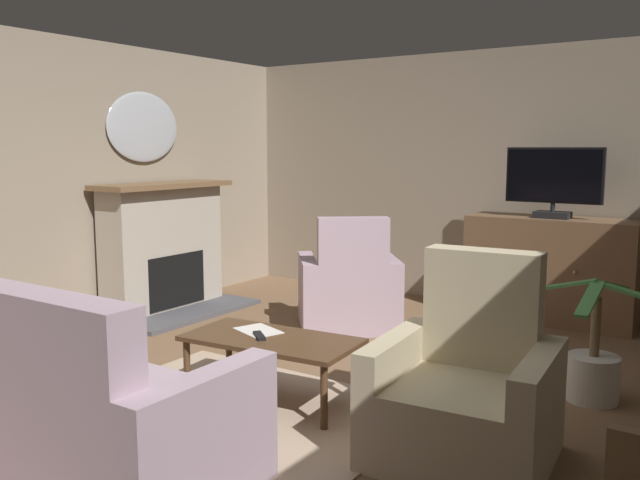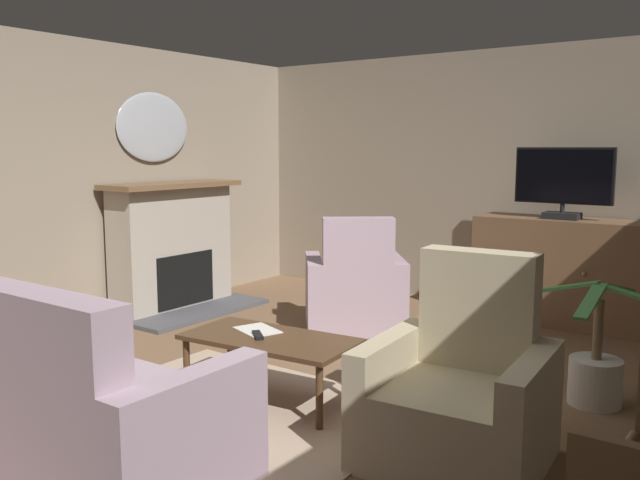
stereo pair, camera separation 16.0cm
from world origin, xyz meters
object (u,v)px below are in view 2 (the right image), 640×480
(coffee_table, at_px, (270,344))
(sofa_floral, at_px, (87,410))
(wall_mirror_oval, at_px, (153,127))
(tv_cabinet, at_px, (561,274))
(armchair_beside_cabinet, at_px, (355,292))
(television, at_px, (563,181))
(tv_remote, at_px, (258,335))
(cat, at_px, (244,332))
(armchair_by_fireplace, at_px, (460,397))
(fireplace, at_px, (174,250))
(potted_plant_leafy_by_curtain, at_px, (596,372))
(folded_newspaper, at_px, (257,330))

(coffee_table, distance_m, sofa_floral, 1.28)
(wall_mirror_oval, xyz_separation_m, tv_cabinet, (3.57, 1.72, -1.36))
(coffee_table, distance_m, armchair_beside_cabinet, 1.89)
(television, relative_size, tv_remote, 5.11)
(cat, bearing_deg, armchair_by_fireplace, -21.18)
(cat, bearing_deg, television, 47.48)
(sofa_floral, xyz_separation_m, armchair_beside_cabinet, (-0.40, 3.09, 0.00))
(sofa_floral, relative_size, armchair_beside_cabinet, 1.27)
(coffee_table, bearing_deg, fireplace, 150.36)
(television, distance_m, potted_plant_leafy_by_curtain, 2.30)
(tv_cabinet, bearing_deg, cat, -131.83)
(folded_newspaper, bearing_deg, tv_cabinet, 90.42)
(wall_mirror_oval, relative_size, tv_remote, 5.33)
(television, relative_size, armchair_beside_cabinet, 0.73)
(coffee_table, height_order, cat, coffee_table)
(tv_cabinet, distance_m, cat, 2.97)
(fireplace, height_order, wall_mirror_oval, wall_mirror_oval)
(armchair_beside_cabinet, height_order, armchair_by_fireplace, armchair_by_fireplace)
(wall_mirror_oval, distance_m, television, 3.97)
(tv_remote, xyz_separation_m, potted_plant_leafy_by_curtain, (1.77, 1.22, -0.23))
(television, xyz_separation_m, folded_newspaper, (-1.09, -2.96, -0.89))
(sofa_floral, bearing_deg, tv_cabinet, 76.40)
(wall_mirror_oval, height_order, television, wall_mirror_oval)
(television, bearing_deg, fireplace, -153.43)
(fireplace, height_order, folded_newspaper, fireplace)
(fireplace, xyz_separation_m, armchair_by_fireplace, (3.71, -1.39, -0.27))
(wall_mirror_oval, bearing_deg, tv_remote, -28.63)
(wall_mirror_oval, xyz_separation_m, potted_plant_leafy_by_curtain, (4.35, -0.19, -1.61))
(tv_cabinet, relative_size, sofa_floral, 1.01)
(coffee_table, bearing_deg, cat, 139.42)
(fireplace, xyz_separation_m, cat, (1.36, -0.48, -0.52))
(folded_newspaper, bearing_deg, armchair_beside_cabinet, 122.07)
(armchair_beside_cabinet, height_order, cat, armchair_beside_cabinet)
(television, bearing_deg, sofa_floral, -103.76)
(fireplace, height_order, cat, fireplace)
(tv_cabinet, relative_size, tv_remote, 9.02)
(sofa_floral, height_order, potted_plant_leafy_by_curtain, sofa_floral)
(television, bearing_deg, tv_remote, -107.93)
(coffee_table, bearing_deg, sofa_floral, -95.43)
(sofa_floral, bearing_deg, folded_newspaper, 91.80)
(armchair_by_fireplace, bearing_deg, television, 97.15)
(tv_cabinet, bearing_deg, wall_mirror_oval, -154.33)
(sofa_floral, bearing_deg, potted_plant_leafy_by_curtain, 53.13)
(fireplace, bearing_deg, tv_cabinet, 27.30)
(coffee_table, height_order, potted_plant_leafy_by_curtain, potted_plant_leafy_by_curtain)
(folded_newspaper, bearing_deg, tv_remote, -27.96)
(folded_newspaper, bearing_deg, armchair_by_fireplace, 16.80)
(potted_plant_leafy_by_curtain, bearing_deg, television, 112.84)
(tv_cabinet, distance_m, armchair_by_fireplace, 3.13)
(tv_remote, bearing_deg, fireplace, -171.43)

